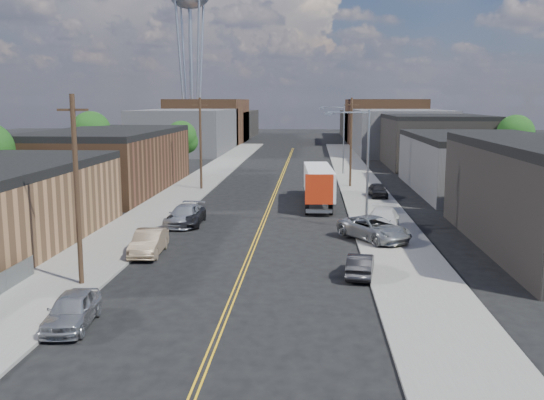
# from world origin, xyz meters

# --- Properties ---
(ground) EXTENTS (260.00, 260.00, 0.00)m
(ground) POSITION_xyz_m (0.00, 60.00, 0.00)
(ground) COLOR black
(ground) RESTS_ON ground
(centerline) EXTENTS (0.32, 120.00, 0.01)m
(centerline) POSITION_xyz_m (0.00, 45.00, 0.01)
(centerline) COLOR gold
(centerline) RESTS_ON ground
(sidewalk_left) EXTENTS (5.00, 140.00, 0.15)m
(sidewalk_left) POSITION_xyz_m (-9.50, 45.00, 0.07)
(sidewalk_left) COLOR slate
(sidewalk_left) RESTS_ON ground
(sidewalk_right) EXTENTS (5.00, 140.00, 0.15)m
(sidewalk_right) POSITION_xyz_m (9.50, 45.00, 0.07)
(sidewalk_right) COLOR slate
(sidewalk_right) RESTS_ON ground
(warehouse_brown) EXTENTS (12.00, 26.00, 6.60)m
(warehouse_brown) POSITION_xyz_m (-18.00, 44.00, 3.30)
(warehouse_brown) COLOR #523421
(warehouse_brown) RESTS_ON ground
(industrial_right_b) EXTENTS (14.00, 24.00, 6.10)m
(industrial_right_b) POSITION_xyz_m (22.00, 46.00, 3.05)
(industrial_right_b) COLOR #39393C
(industrial_right_b) RESTS_ON ground
(industrial_right_c) EXTENTS (14.00, 22.00, 7.60)m
(industrial_right_c) POSITION_xyz_m (22.00, 72.00, 3.80)
(industrial_right_c) COLOR black
(industrial_right_c) RESTS_ON ground
(skyline_left_a) EXTENTS (16.00, 30.00, 8.00)m
(skyline_left_a) POSITION_xyz_m (-20.00, 95.00, 4.00)
(skyline_left_a) COLOR #39393C
(skyline_left_a) RESTS_ON ground
(skyline_right_a) EXTENTS (16.00, 30.00, 8.00)m
(skyline_right_a) POSITION_xyz_m (20.00, 95.00, 4.00)
(skyline_right_a) COLOR #39393C
(skyline_right_a) RESTS_ON ground
(skyline_left_b) EXTENTS (16.00, 26.00, 10.00)m
(skyline_left_b) POSITION_xyz_m (-20.00, 120.00, 5.00)
(skyline_left_b) COLOR #523421
(skyline_left_b) RESTS_ON ground
(skyline_right_b) EXTENTS (16.00, 26.00, 10.00)m
(skyline_right_b) POSITION_xyz_m (20.00, 120.00, 5.00)
(skyline_right_b) COLOR #523421
(skyline_right_b) RESTS_ON ground
(skyline_left_c) EXTENTS (16.00, 40.00, 7.00)m
(skyline_left_c) POSITION_xyz_m (-20.00, 140.00, 3.50)
(skyline_left_c) COLOR black
(skyline_left_c) RESTS_ON ground
(skyline_right_c) EXTENTS (16.00, 40.00, 7.00)m
(skyline_right_c) POSITION_xyz_m (20.00, 140.00, 3.50)
(skyline_right_c) COLOR black
(skyline_right_c) RESTS_ON ground
(streetlight_near) EXTENTS (3.39, 0.25, 9.00)m
(streetlight_near) POSITION_xyz_m (7.60, 25.00, 5.33)
(streetlight_near) COLOR gray
(streetlight_near) RESTS_ON ground
(streetlight_far) EXTENTS (3.39, 0.25, 9.00)m
(streetlight_far) POSITION_xyz_m (7.60, 60.00, 5.33)
(streetlight_far) COLOR gray
(streetlight_far) RESTS_ON ground
(utility_pole_left_near) EXTENTS (1.60, 0.26, 10.00)m
(utility_pole_left_near) POSITION_xyz_m (-8.20, 10.00, 5.14)
(utility_pole_left_near) COLOR black
(utility_pole_left_near) RESTS_ON ground
(utility_pole_left_far) EXTENTS (1.60, 0.26, 10.00)m
(utility_pole_left_far) POSITION_xyz_m (-8.20, 45.00, 5.14)
(utility_pole_left_far) COLOR black
(utility_pole_left_far) RESTS_ON ground
(utility_pole_right) EXTENTS (1.60, 0.26, 10.00)m
(utility_pole_right) POSITION_xyz_m (8.20, 48.00, 5.14)
(utility_pole_right) COLOR black
(utility_pole_right) RESTS_ON ground
(tree_left_mid) EXTENTS (5.10, 5.04, 8.37)m
(tree_left_mid) POSITION_xyz_m (-23.94, 55.00, 5.48)
(tree_left_mid) COLOR black
(tree_left_mid) RESTS_ON ground
(tree_left_far) EXTENTS (4.35, 4.20, 6.97)m
(tree_left_far) POSITION_xyz_m (-13.94, 62.00, 4.57)
(tree_left_far) COLOR black
(tree_left_far) RESTS_ON ground
(tree_right_far) EXTENTS (4.85, 4.76, 7.91)m
(tree_right_far) POSITION_xyz_m (30.06, 60.00, 5.18)
(tree_right_far) COLOR black
(tree_right_far) RESTS_ON ground
(semi_truck) EXTENTS (2.86, 13.88, 3.60)m
(semi_truck) POSITION_xyz_m (4.50, 36.87, 2.05)
(semi_truck) COLOR silver
(semi_truck) RESTS_ON ground
(car_left_a) EXTENTS (2.16, 4.55, 1.50)m
(car_left_a) POSITION_xyz_m (-6.40, 4.28, 0.75)
(car_left_a) COLOR #9A9C9F
(car_left_a) RESTS_ON ground
(car_left_b) EXTENTS (1.89, 4.88, 1.59)m
(car_left_b) POSITION_xyz_m (-6.40, 16.69, 0.79)
(car_left_b) COLOR #927A5F
(car_left_b) RESTS_ON ground
(car_left_c) EXTENTS (2.60, 5.38, 1.48)m
(car_left_c) POSITION_xyz_m (-5.91, 26.00, 0.74)
(car_left_c) COLOR black
(car_left_c) RESTS_ON ground
(car_left_d) EXTENTS (2.73, 5.59, 1.56)m
(car_left_d) POSITION_xyz_m (-6.05, 26.00, 0.78)
(car_left_d) COLOR #B7B9BD
(car_left_d) RESTS_ON ground
(car_right_oncoming) EXTENTS (1.91, 4.12, 1.31)m
(car_right_oncoming) POSITION_xyz_m (6.60, 12.71, 0.65)
(car_right_oncoming) COLOR black
(car_right_oncoming) RESTS_ON ground
(car_right_lot_a) EXTENTS (5.44, 6.28, 1.61)m
(car_right_lot_a) POSITION_xyz_m (8.20, 21.15, 0.95)
(car_right_lot_a) COLOR #959899
(car_right_lot_a) RESTS_ON sidewalk_right
(car_right_lot_b) EXTENTS (3.20, 5.97, 1.64)m
(car_right_lot_b) POSITION_xyz_m (9.11, 24.00, 0.97)
(car_right_lot_b) COLOR silver
(car_right_lot_b) RESTS_ON sidewalk_right
(car_right_lot_c) EXTENTS (1.80, 4.08, 1.37)m
(car_right_lot_c) POSITION_xyz_m (10.49, 40.31, 0.83)
(car_right_lot_c) COLOR black
(car_right_lot_c) RESTS_ON sidewalk_right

